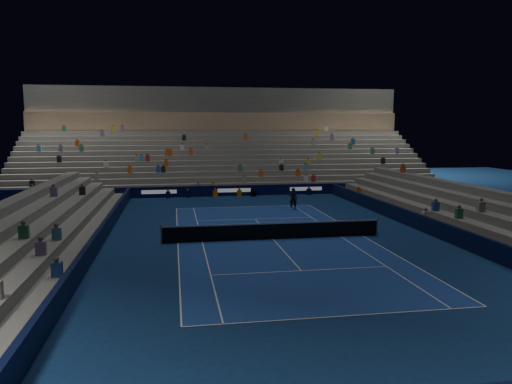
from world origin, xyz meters
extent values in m
plane|color=navy|center=(0.00, 0.00, 0.00)|extent=(90.00, 90.00, 0.00)
cube|color=navy|center=(0.00, 0.00, 0.01)|extent=(10.97, 23.77, 0.01)
cube|color=black|center=(0.00, 18.50, 0.50)|extent=(44.00, 0.25, 1.00)
cube|color=black|center=(9.70, 0.00, 0.50)|extent=(0.25, 37.00, 1.00)
cube|color=black|center=(-9.70, 0.00, 0.50)|extent=(0.25, 37.00, 1.00)
cube|color=slate|center=(0.00, 19.50, 0.25)|extent=(44.00, 1.00, 0.50)
cube|color=slate|center=(0.00, 20.50, 0.50)|extent=(44.00, 1.00, 1.00)
cube|color=slate|center=(0.00, 21.50, 0.75)|extent=(44.00, 1.00, 1.50)
cube|color=slate|center=(0.00, 22.50, 1.00)|extent=(44.00, 1.00, 2.00)
cube|color=slate|center=(0.00, 23.50, 1.25)|extent=(44.00, 1.00, 2.50)
cube|color=slate|center=(0.00, 24.50, 1.50)|extent=(44.00, 1.00, 3.00)
cube|color=slate|center=(0.00, 25.50, 1.75)|extent=(44.00, 1.00, 3.50)
cube|color=slate|center=(0.00, 26.50, 2.00)|extent=(44.00, 1.00, 4.00)
cube|color=slate|center=(0.00, 27.50, 2.25)|extent=(44.00, 1.00, 4.50)
cube|color=slate|center=(0.00, 28.50, 2.50)|extent=(44.00, 1.00, 5.00)
cube|color=slate|center=(0.00, 29.50, 2.75)|extent=(44.00, 1.00, 5.50)
cube|color=slate|center=(0.00, 30.50, 3.00)|extent=(44.00, 1.00, 6.00)
cube|color=#9B7E5F|center=(0.00, 31.60, 7.10)|extent=(44.00, 0.60, 2.20)
cube|color=#4B4B48|center=(0.00, 33.00, 9.70)|extent=(44.00, 2.40, 3.00)
cube|color=slate|center=(10.50, 0.00, 0.25)|extent=(1.00, 37.00, 0.50)
cube|color=slate|center=(11.50, 0.00, 0.50)|extent=(1.00, 37.00, 1.00)
cube|color=slate|center=(12.50, 0.00, 0.75)|extent=(1.00, 37.00, 1.50)
cube|color=slate|center=(13.50, 0.00, 1.00)|extent=(1.00, 37.00, 2.00)
cube|color=slate|center=(14.50, 0.00, 1.25)|extent=(1.00, 37.00, 2.50)
cube|color=slate|center=(-10.50, 0.00, 0.25)|extent=(1.00, 37.00, 0.50)
cube|color=slate|center=(-11.50, 0.00, 0.50)|extent=(1.00, 37.00, 1.00)
cube|color=slate|center=(-12.50, 0.00, 0.75)|extent=(1.00, 37.00, 1.50)
cube|color=slate|center=(-13.50, 0.00, 1.00)|extent=(1.00, 37.00, 2.00)
cube|color=slate|center=(-14.50, 0.00, 1.25)|extent=(1.00, 37.00, 2.50)
cylinder|color=#B2B2B7|center=(-6.40, 0.00, 0.55)|extent=(0.10, 0.10, 1.10)
cylinder|color=#B2B2B7|center=(6.40, 0.00, 0.55)|extent=(0.10, 0.10, 1.10)
cube|color=black|center=(0.00, 0.00, 0.45)|extent=(12.80, 0.03, 0.90)
cube|color=white|center=(0.00, 0.00, 0.94)|extent=(12.80, 0.04, 0.08)
imported|color=black|center=(3.64, 9.91, 0.87)|extent=(0.74, 0.62, 1.74)
cube|color=black|center=(1.77, 18.03, 0.34)|extent=(0.61, 0.70, 0.67)
cylinder|color=black|center=(1.77, 17.55, 0.54)|extent=(0.22, 0.37, 0.16)
camera|label=1|loc=(-5.62, -27.36, 6.49)|focal=34.41mm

